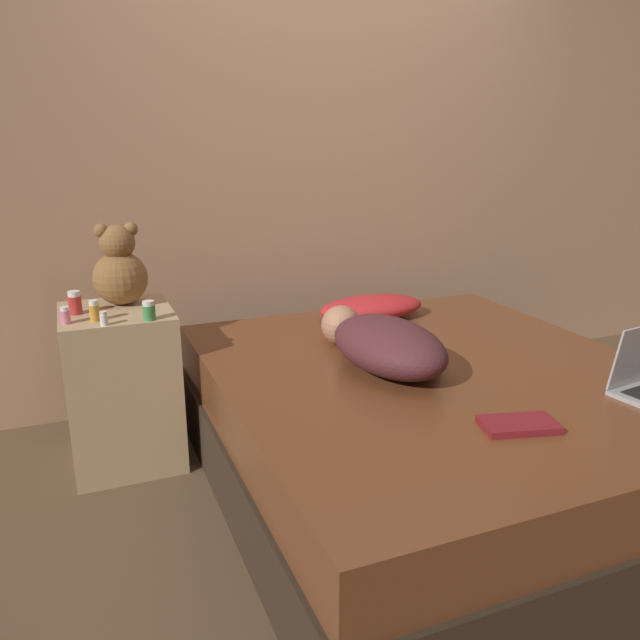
# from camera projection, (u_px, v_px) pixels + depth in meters

# --- Properties ---
(ground_plane) EXTENTS (12.00, 12.00, 0.00)m
(ground_plane) POSITION_uv_depth(u_px,v_px,m) (430.00, 483.00, 2.65)
(ground_plane) COLOR brown
(wall_back) EXTENTS (8.00, 0.06, 2.60)m
(wall_back) POSITION_uv_depth(u_px,v_px,m) (319.00, 158.00, 3.40)
(wall_back) COLOR tan
(wall_back) RESTS_ON ground_plane
(bed) EXTENTS (1.75, 1.97, 0.52)m
(bed) POSITION_uv_depth(u_px,v_px,m) (433.00, 428.00, 2.58)
(bed) COLOR #2D2319
(bed) RESTS_ON ground_plane
(nightstand) EXTENTS (0.46, 0.48, 0.70)m
(nightstand) POSITION_uv_depth(u_px,v_px,m) (123.00, 387.00, 2.76)
(nightstand) COLOR tan
(nightstand) RESTS_ON ground_plane
(pillow) EXTENTS (0.55, 0.28, 0.12)m
(pillow) POSITION_uv_depth(u_px,v_px,m) (372.00, 307.00, 3.15)
(pillow) COLOR red
(pillow) RESTS_ON bed
(person_lying) EXTENTS (0.41, 0.77, 0.21)m
(person_lying) POSITION_uv_depth(u_px,v_px,m) (383.00, 343.00, 2.48)
(person_lying) COLOR #4C2328
(person_lying) RESTS_ON bed
(teddy_bear) EXTENTS (0.23, 0.23, 0.36)m
(teddy_bear) POSITION_uv_depth(u_px,v_px,m) (120.00, 269.00, 2.71)
(teddy_bear) COLOR brown
(teddy_bear) RESTS_ON nightstand
(bottle_green) EXTENTS (0.05, 0.05, 0.08)m
(bottle_green) POSITION_uv_depth(u_px,v_px,m) (149.00, 311.00, 2.51)
(bottle_green) COLOR #3D8E4C
(bottle_green) RESTS_ON nightstand
(bottle_red) EXTENTS (0.05, 0.05, 0.10)m
(bottle_red) POSITION_uv_depth(u_px,v_px,m) (75.00, 303.00, 2.59)
(bottle_red) COLOR #B72D2D
(bottle_red) RESTS_ON nightstand
(bottle_pink) EXTENTS (0.04, 0.04, 0.07)m
(bottle_pink) POSITION_uv_depth(u_px,v_px,m) (65.00, 316.00, 2.46)
(bottle_pink) COLOR pink
(bottle_pink) RESTS_ON nightstand
(bottle_white) EXTENTS (0.03, 0.03, 0.06)m
(bottle_white) POSITION_uv_depth(u_px,v_px,m) (104.00, 319.00, 2.44)
(bottle_white) COLOR white
(bottle_white) RESTS_ON nightstand
(bottle_amber) EXTENTS (0.04, 0.04, 0.08)m
(bottle_amber) POSITION_uv_depth(u_px,v_px,m) (94.00, 311.00, 2.50)
(bottle_amber) COLOR gold
(bottle_amber) RESTS_ON nightstand
(book) EXTENTS (0.26, 0.19, 0.02)m
(book) POSITION_uv_depth(u_px,v_px,m) (519.00, 425.00, 1.99)
(book) COLOR maroon
(book) RESTS_ON bed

